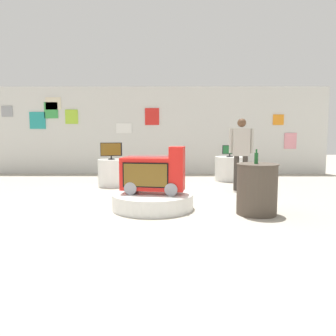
{
  "coord_description": "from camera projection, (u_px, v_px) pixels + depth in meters",
  "views": [
    {
      "loc": [
        0.53,
        -5.42,
        1.32
      ],
      "look_at": [
        0.49,
        0.83,
        0.66
      ],
      "focal_mm": 34.61,
      "sensor_mm": 36.0,
      "label": 1
    }
  ],
  "objects": [
    {
      "name": "ground_plane",
      "position": [
        139.0,
        211.0,
        5.53
      ],
      "size": [
        30.0,
        30.0,
        0.0
      ],
      "primitive_type": "plane",
      "color": "#A8A091"
    },
    {
      "name": "back_wall_display",
      "position": [
        154.0,
        131.0,
        10.66
      ],
      "size": [
        11.37,
        0.13,
        2.85
      ],
      "color": "silver",
      "rests_on": "ground"
    },
    {
      "name": "main_display_pedestal",
      "position": [
        153.0,
        201.0,
        5.73
      ],
      "size": [
        1.43,
        1.43,
        0.27
      ],
      "primitive_type": "cylinder",
      "color": "silver",
      "rests_on": "ground"
    },
    {
      "name": "novelty_firetruck_tv",
      "position": [
        154.0,
        174.0,
        5.67
      ],
      "size": [
        1.15,
        0.56,
        0.83
      ],
      "color": "gray",
      "rests_on": "main_display_pedestal"
    },
    {
      "name": "display_pedestal_left_rear",
      "position": [
        112.0,
        173.0,
        8.2
      ],
      "size": [
        0.68,
        0.68,
        0.68
      ],
      "primitive_type": "cylinder",
      "color": "silver",
      "rests_on": "ground"
    },
    {
      "name": "tv_on_left_rear",
      "position": [
        111.0,
        150.0,
        8.13
      ],
      "size": [
        0.53,
        0.17,
        0.43
      ],
      "color": "black",
      "rests_on": "display_pedestal_left_rear"
    },
    {
      "name": "display_pedestal_center_rear",
      "position": [
        229.0,
        169.0,
        9.18
      ],
      "size": [
        0.82,
        0.82,
        0.68
      ],
      "primitive_type": "cylinder",
      "color": "silver",
      "rests_on": "ground"
    },
    {
      "name": "tv_on_center_rear",
      "position": [
        230.0,
        150.0,
        9.12
      ],
      "size": [
        0.43,
        0.19,
        0.33
      ],
      "color": "black",
      "rests_on": "display_pedestal_center_rear"
    },
    {
      "name": "side_table_round",
      "position": [
        257.0,
        189.0,
        5.31
      ],
      "size": [
        0.68,
        0.68,
        0.84
      ],
      "color": "#4C4238",
      "rests_on": "ground"
    },
    {
      "name": "bottle_on_side_table",
      "position": [
        256.0,
        158.0,
        5.25
      ],
      "size": [
        0.06,
        0.06,
        0.24
      ],
      "color": "#195926",
      "rests_on": "side_table_round"
    },
    {
      "name": "shopper_browsing_near_truck",
      "position": [
        241.0,
        149.0,
        7.49
      ],
      "size": [
        0.56,
        0.24,
        1.67
      ],
      "color": "#38332D",
      "rests_on": "ground"
    }
  ]
}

